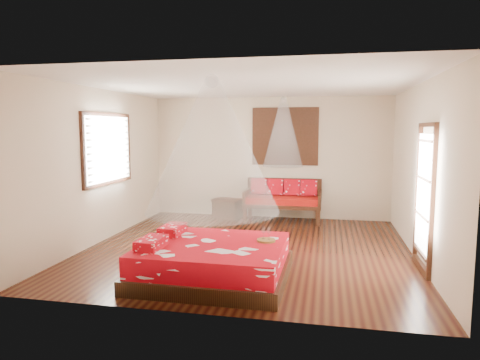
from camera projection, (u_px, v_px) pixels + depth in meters
name	position (u px, v px, depth m)	size (l,w,h in m)	color
room	(248.00, 168.00, 7.31)	(5.54, 5.54, 2.84)	black
bed	(212.00, 261.00, 5.93)	(2.04, 1.85, 0.63)	black
daybed	(283.00, 198.00, 9.65)	(1.71, 0.76, 0.94)	black
storage_chest	(227.00, 208.00, 10.02)	(0.74, 0.62, 0.44)	black
shutter_panel	(285.00, 136.00, 9.82)	(1.52, 0.06, 1.32)	black
window_left	(108.00, 149.00, 8.00)	(0.10, 1.74, 1.34)	black
glazed_door	(424.00, 198.00, 6.22)	(0.08, 1.02, 2.16)	black
wine_tray	(266.00, 237.00, 6.00)	(0.26, 0.26, 0.21)	brown
mosquito_net_main	(212.00, 145.00, 5.74)	(1.83, 1.83, 1.80)	white
mosquito_net_daybed	(283.00, 132.00, 9.35)	(0.87, 0.87, 1.50)	white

